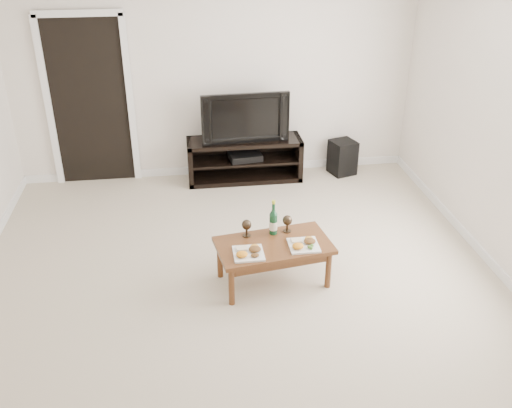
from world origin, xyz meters
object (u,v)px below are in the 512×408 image
Objects in this scene: coffee_table at (273,263)px; television at (244,116)px; subwoofer at (342,157)px; media_console at (245,159)px.

television is at bearing 89.97° from coffee_table.
subwoofer is (1.30, 0.02, -0.64)m from television.
coffee_table is at bearing -90.03° from media_console.
coffee_table is at bearing -92.75° from television.
media_console is 1.40× the size of coffee_table.
television reaches higher than coffee_table.
subwoofer is 2.67m from coffee_table.
media_console reaches higher than subwoofer.
media_console is 3.23× the size of subwoofer.
television is 2.41m from coffee_table.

